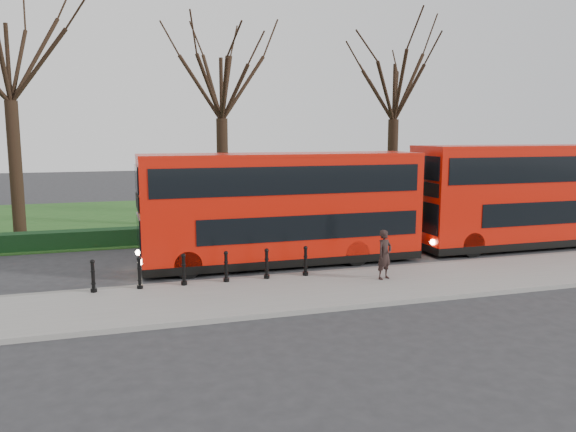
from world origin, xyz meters
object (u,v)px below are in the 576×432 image
object	(u,v)px
bus_rear	(536,196)
bus_lead	(283,209)
bollard_row	(205,269)
pedestrian	(385,255)

from	to	relation	value
bus_rear	bus_lead	bearing A→B (deg)	-179.77
bollard_row	pedestrian	distance (m)	6.08
bus_lead	pedestrian	size ratio (longest dim) A/B	6.41
bus_lead	pedestrian	bearing A→B (deg)	-55.87
bus_rear	pedestrian	distance (m)	10.20
bus_lead	bus_rear	size ratio (longest dim) A/B	0.95
pedestrian	bus_rear	bearing A→B (deg)	-0.63
bollard_row	pedestrian	bearing A→B (deg)	-11.68
bollard_row	bus_rear	size ratio (longest dim) A/B	0.63
bollard_row	bus_rear	world-z (taller)	bus_rear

